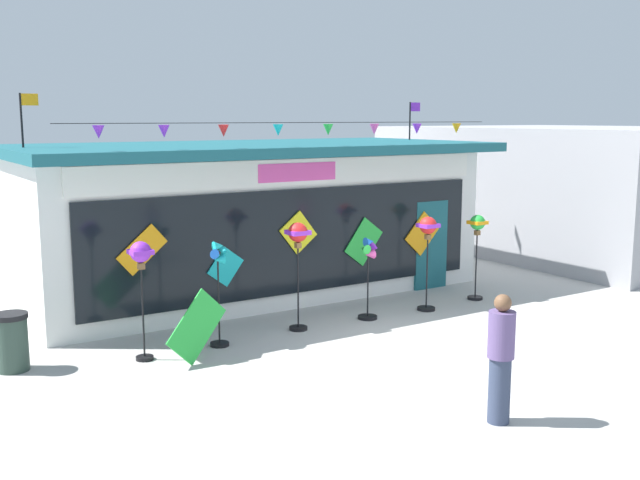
{
  "coord_description": "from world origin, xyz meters",
  "views": [
    {
      "loc": [
        -8.02,
        -9.36,
        3.85
      ],
      "look_at": [
        -0.53,
        2.35,
        1.57
      ],
      "focal_mm": 41.91,
      "sensor_mm": 36.0,
      "label": 1
    }
  ],
  "objects": [
    {
      "name": "ground_plane",
      "position": [
        0.0,
        0.0,
        0.0
      ],
      "size": [
        80.0,
        80.0,
        0.0
      ],
      "primitive_type": "plane",
      "color": "#ADAAA5"
    },
    {
      "name": "kite_shop_building",
      "position": [
        -0.47,
        5.45,
        1.67
      ],
      "size": [
        10.22,
        5.05,
        4.31
      ],
      "color": "silver",
      "rests_on": "ground_plane"
    },
    {
      "name": "wind_spinner_far_left",
      "position": [
        -4.19,
        1.88,
        1.58
      ],
      "size": [
        0.34,
        0.34,
        1.93
      ],
      "color": "black",
      "rests_on": "ground_plane"
    },
    {
      "name": "wind_spinner_left",
      "position": [
        -2.85,
        1.88,
        1.21
      ],
      "size": [
        0.39,
        0.32,
        1.82
      ],
      "color": "black",
      "rests_on": "ground_plane"
    },
    {
      "name": "wind_spinner_center_left",
      "position": [
        -1.22,
        2.02,
        1.6
      ],
      "size": [
        0.36,
        0.36,
        1.99
      ],
      "color": "black",
      "rests_on": "ground_plane"
    },
    {
      "name": "wind_spinner_center_right",
      "position": [
        0.31,
        1.93,
        1.03
      ],
      "size": [
        0.42,
        0.38,
        1.61
      ],
      "color": "black",
      "rests_on": "ground_plane"
    },
    {
      "name": "wind_spinner_right",
      "position": [
        1.7,
        1.84,
        1.49
      ],
      "size": [
        0.36,
        0.36,
        1.91
      ],
      "color": "black",
      "rests_on": "ground_plane"
    },
    {
      "name": "wind_spinner_far_right",
      "position": [
        3.18,
        1.98,
        1.43
      ],
      "size": [
        0.33,
        0.33,
        1.83
      ],
      "color": "black",
      "rests_on": "ground_plane"
    },
    {
      "name": "person_mid_plaza",
      "position": [
        -1.23,
        -2.97,
        0.86
      ],
      "size": [
        0.34,
        0.34,
        1.68
      ],
      "rotation": [
        0.0,
        0.0,
        1.03
      ],
      "color": "#333D56",
      "rests_on": "ground_plane"
    },
    {
      "name": "trash_bin",
      "position": [
        -6.07,
        2.47,
        0.46
      ],
      "size": [
        0.52,
        0.52,
        0.91
      ],
      "color": "#2D4238",
      "rests_on": "ground_plane"
    },
    {
      "name": "display_kite_on_ground",
      "position": [
        -3.51,
        1.34,
        0.58
      ],
      "size": [
        1.15,
        0.31,
        1.15
      ],
      "primitive_type": "cube",
      "rotation": [
        -0.27,
        0.79,
        0.0
      ],
      "color": "green",
      "rests_on": "ground_plane"
    },
    {
      "name": "neighbour_building",
      "position": [
        10.5,
        5.43,
        1.79
      ],
      "size": [
        7.75,
        9.61,
        3.57
      ],
      "primitive_type": "cube",
      "color": "#99999E",
      "rests_on": "ground_plane"
    }
  ]
}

